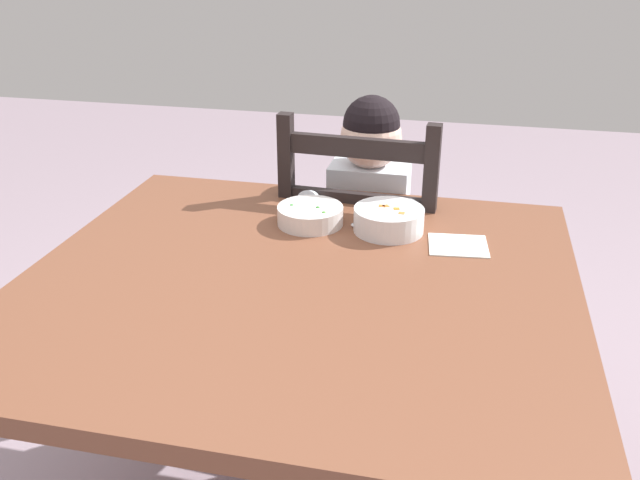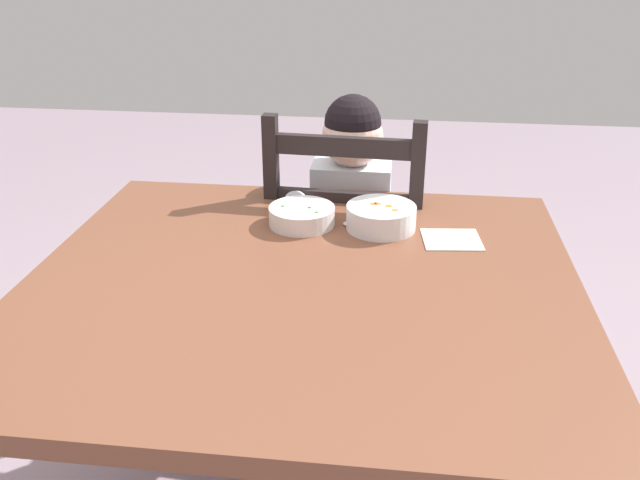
% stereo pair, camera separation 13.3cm
% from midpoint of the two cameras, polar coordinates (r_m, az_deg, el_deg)
% --- Properties ---
extents(dining_table, '(1.13, 1.05, 0.71)m').
position_cam_midpoint_polar(dining_table, '(1.46, 0.84, -6.55)').
color(dining_table, brown).
rests_on(dining_table, ground).
extents(dining_chair, '(0.44, 0.44, 0.94)m').
position_cam_midpoint_polar(dining_chair, '(2.02, 5.63, -2.36)').
color(dining_chair, black).
rests_on(dining_chair, ground).
extents(child_figure, '(0.32, 0.31, 0.96)m').
position_cam_midpoint_polar(child_figure, '(1.94, 5.91, 2.27)').
color(child_figure, silver).
rests_on(child_figure, ground).
extents(bowl_of_peas, '(0.16, 0.16, 0.05)m').
position_cam_midpoint_polar(bowl_of_peas, '(1.65, 1.48, 2.08)').
color(bowl_of_peas, white).
rests_on(bowl_of_peas, dining_table).
extents(bowl_of_carrots, '(0.17, 0.17, 0.06)m').
position_cam_midpoint_polar(bowl_of_carrots, '(1.62, 8.09, 1.70)').
color(bowl_of_carrots, white).
rests_on(bowl_of_carrots, dining_table).
extents(spoon, '(0.14, 0.05, 0.01)m').
position_cam_midpoint_polar(spoon, '(1.65, 6.35, 1.20)').
color(spoon, silver).
rests_on(spoon, dining_table).
extents(paper_napkin, '(0.14, 0.13, 0.00)m').
position_cam_midpoint_polar(paper_napkin, '(1.59, 13.80, -0.49)').
color(paper_napkin, white).
rests_on(paper_napkin, dining_table).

